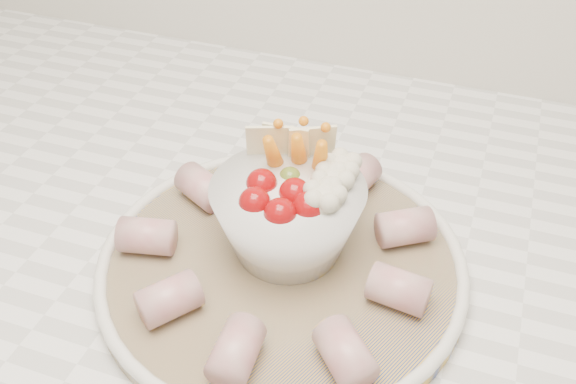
% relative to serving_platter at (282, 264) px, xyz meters
% --- Properties ---
extents(serving_platter, '(0.45, 0.45, 0.02)m').
position_rel_serving_platter_xyz_m(serving_platter, '(0.00, 0.00, 0.00)').
color(serving_platter, navy).
rests_on(serving_platter, kitchen_counter).
extents(veggie_bowl, '(0.14, 0.14, 0.11)m').
position_rel_serving_platter_xyz_m(veggie_bowl, '(0.00, 0.02, 0.05)').
color(veggie_bowl, white).
rests_on(veggie_bowl, serving_platter).
extents(cured_meat_rolls, '(0.29, 0.29, 0.03)m').
position_rel_serving_platter_xyz_m(cured_meat_rolls, '(0.00, 0.00, 0.02)').
color(cured_meat_rolls, '#AC4E57').
rests_on(cured_meat_rolls, serving_platter).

